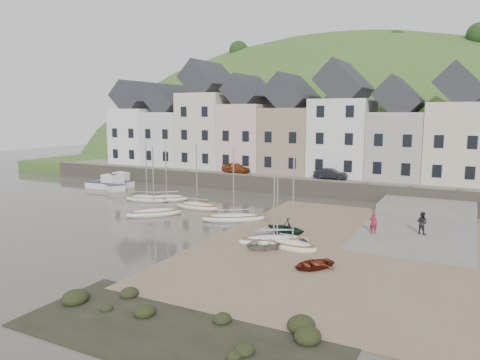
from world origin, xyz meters
The scene contains 27 objects.
ground centered at (0.00, 0.00, 0.00)m, with size 160.00×160.00×0.00m, color #423D34.
quay_land centered at (0.00, 32.00, 0.75)m, with size 90.00×30.00×1.50m, color #3A5923.
quay_street centered at (0.00, 20.50, 1.55)m, with size 70.00×7.00×0.10m, color slate.
seawall centered at (0.00, 17.00, 0.90)m, with size 70.00×1.20×1.80m, color slate.
beach centered at (11.00, 0.00, 0.03)m, with size 18.00×26.00×0.06m, color #766148.
slipway centered at (15.00, 8.00, 0.06)m, with size 8.00×18.00×0.12m, color slate.
hillside centered at (-5.00, 60.00, -17.99)m, with size 134.40×84.00×84.00m.
townhouse_terrace centered at (1.76, 24.00, 7.32)m, with size 61.05×8.00×13.93m.
sailboat_0 centered at (-9.21, 7.44, 0.26)m, with size 4.41×3.77×6.32m.
sailboat_1 centered at (-10.93, 6.47, 0.26)m, with size 5.02×2.39×6.32m.
sailboat_2 centered at (-4.35, 5.65, 0.26)m, with size 4.51×1.54×6.32m.
sailboat_3 centered at (-6.17, 1.53, 0.26)m, with size 4.46×4.62×6.32m.
sailboat_4 centered at (0.92, 3.07, 0.26)m, with size 5.31×4.15×6.32m.
sailboat_5 centered at (6.62, -1.19, 0.26)m, with size 4.53×3.02×6.32m.
sailboat_6 centered at (6.53, -1.55, 0.26)m, with size 4.94×3.94×6.32m.
sailboat_7 centered at (8.13, -2.17, 0.27)m, with size 3.62×1.84×6.32m.
motorboat_0 centered at (-19.15, 10.34, 0.58)m, with size 4.79×3.59×1.70m.
motorboat_1 centered at (-20.25, 10.47, 0.58)m, with size 4.99×2.02×1.70m.
motorboat_2 centered at (-20.52, 12.52, 0.58)m, with size 5.49×2.75×1.70m.
rowboat_white centered at (6.62, -2.72, 0.42)m, with size 2.50×3.50×0.72m, color beige.
rowboat_green centered at (6.85, -0.16, 0.84)m, with size 2.57×2.97×1.57m, color #152F1F.
rowboat_red centered at (10.55, -5.25, 0.33)m, with size 1.83×2.56×0.53m, color maroon.
person_red centered at (12.14, 3.96, 0.90)m, with size 0.57×0.37×1.56m, color maroon.
person_dark centered at (15.34, 5.42, 0.96)m, with size 0.81×0.63×1.67m, color black.
car_left centered at (-7.57, 19.50, 2.23)m, with size 1.49×3.70×1.26m, color #8C3714.
car_right centered at (4.43, 19.50, 2.21)m, with size 1.28×3.68×1.21m, color black.
shore_rocks centered at (8.06, -14.34, 0.13)m, with size 14.00×6.11×0.78m.
Camera 1 is at (18.23, -29.28, 8.96)m, focal length 33.66 mm.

